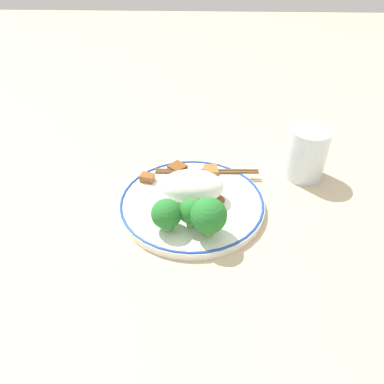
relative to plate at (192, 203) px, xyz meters
The scene contains 13 objects.
ground_plane 0.01m from the plate, ahead, with size 3.00×3.00×0.00m, color #C6B28E.
plate is the anchor object (origin of this frame).
rice_mound 0.03m from the plate, 65.48° to the left, with size 0.11×0.07×0.05m.
broccoli_back_left 0.09m from the plate, 118.04° to the right, with size 0.05×0.05×0.06m.
broccoli_back_center 0.07m from the plate, 93.87° to the right, with size 0.04×0.04×0.05m.
broccoli_back_right 0.10m from the plate, 71.05° to the right, with size 0.06×0.06×0.07m.
meat_near_front 0.10m from the plate, 146.26° to the left, with size 0.03×0.02×0.01m.
meat_near_left 0.04m from the plate, ahead, with size 0.04×0.03×0.01m.
meat_near_right 0.10m from the plate, 69.95° to the left, with size 0.03×0.03×0.01m.
meat_near_back 0.10m from the plate, 108.16° to the left, with size 0.04×0.04×0.01m.
meat_on_rice_edge 0.05m from the plate, 107.26° to the left, with size 0.04×0.04×0.01m.
chopsticks 0.09m from the plate, 73.79° to the left, with size 0.20×0.02×0.01m.
drinking_glass 0.24m from the plate, 26.21° to the left, with size 0.08×0.08×0.10m.
Camera 1 is at (0.02, -0.51, 0.43)m, focal length 35.00 mm.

